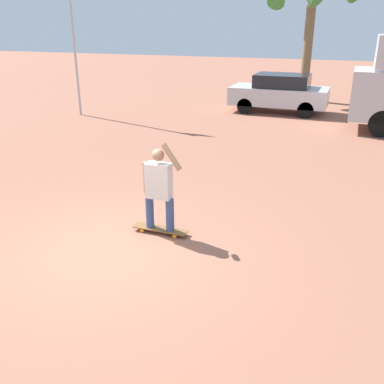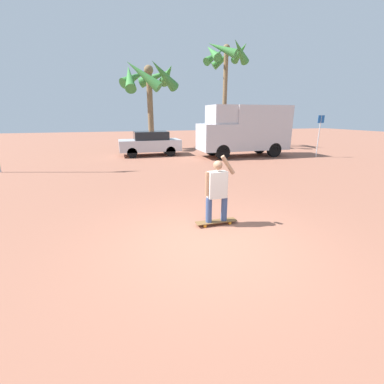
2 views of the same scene
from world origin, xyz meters
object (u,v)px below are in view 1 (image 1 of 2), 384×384
at_px(skateboard, 160,229).
at_px(person_skateboarder, 159,185).
at_px(parked_car_silver, 280,93).
at_px(flagpole, 73,15).

relative_size(skateboard, person_skateboarder, 0.63).
bearing_deg(parked_car_silver, person_skateboarder, -90.09).
relative_size(parked_car_silver, flagpole, 0.61).
distance_m(skateboard, person_skateboarder, 0.82).
bearing_deg(flagpole, parked_car_silver, 24.73).
xyz_separation_m(person_skateboarder, parked_car_silver, (0.02, 11.51, -0.10)).
xyz_separation_m(parked_car_silver, flagpole, (-7.16, -3.30, 2.88)).
bearing_deg(skateboard, parked_car_silver, 89.92).
distance_m(parked_car_silver, flagpole, 8.39).
height_order(skateboard, flagpole, flagpole).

